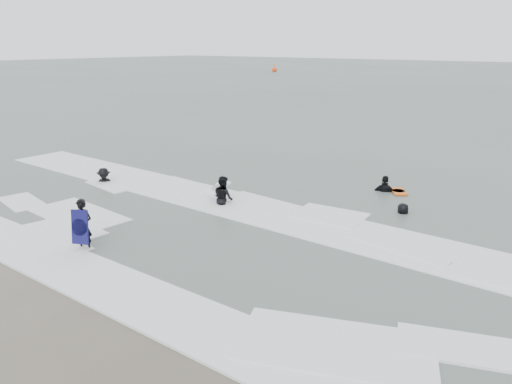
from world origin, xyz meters
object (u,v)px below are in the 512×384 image
Objects in this scene: surfer_right_near at (385,193)px; buoy at (274,70)px; surfer_centre at (86,250)px; surfer_wading at (224,205)px; surfer_right_far at (403,214)px; surfer_breaker at (105,184)px.

surfer_right_near is 84.08m from buoy.
surfer_centre is 0.93× the size of buoy.
surfer_right_far is (5.55, 3.03, 0.00)m from surfer_wading.
surfer_right_far reaches higher than surfer_centre.
surfer_right_near is (4.37, 10.62, 0.00)m from surfer_centre.
surfer_breaker is (-5.82, -0.92, 0.00)m from surfer_wading.
surfer_wading is 6.48m from surfer_right_near.
surfer_right_far is at bearing -29.20° from surfer_breaker.
buoy reaches higher than surfer_centre.
surfer_wading is 1.07× the size of surfer_right_far.
buoy is at bearing 97.79° from surfer_centre.
surfer_right_near reaches higher than surfer_right_far.
surfer_right_near is 2.61m from surfer_right_far.
surfer_centre is at bearing 104.13° from surfer_wading.
surfer_right_far is at bearing 30.57° from surfer_centre.
surfer_centre is at bearing -88.53° from surfer_breaker.
surfer_breaker is 0.84× the size of surfer_right_near.
surfer_right_far is 86.69m from buoy.
surfer_centre is at bearing -57.63° from buoy.
surfer_wading is 5.89m from surfer_breaker.
surfer_right_far is (5.94, 8.53, 0.00)m from surfer_centre.
surfer_centre is at bearing 16.77° from surfer_right_far.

